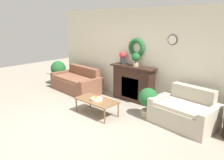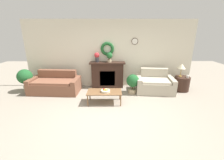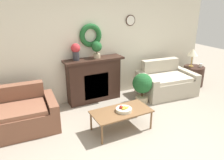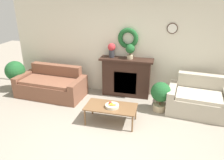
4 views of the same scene
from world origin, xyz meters
name	(u,v)px [view 2 (image 2 of 4)]	position (x,y,z in m)	size (l,w,h in m)	color
ground_plane	(109,119)	(0.00, 0.00, 0.00)	(16.00, 16.00, 0.00)	gray
wall_back	(109,54)	(0.00, 2.63, 1.36)	(6.80, 0.18, 2.70)	beige
fireplace	(107,75)	(-0.09, 2.42, 0.54)	(1.42, 0.41, 1.07)	#331E16
couch_left	(55,85)	(-2.09, 1.91, 0.29)	(1.89, 1.01, 0.80)	brown
loveseat_right	(155,84)	(1.75, 1.94, 0.30)	(1.48, 1.07, 0.85)	#B2A893
coffee_table	(104,92)	(-0.15, 0.97, 0.37)	(1.11, 0.57, 0.40)	brown
fruit_bowl	(105,91)	(-0.12, 0.94, 0.44)	(0.30, 0.30, 0.12)	beige
side_table_by_loveseat	(182,84)	(2.86, 2.05, 0.28)	(0.58, 0.58, 0.56)	#331E16
table_lamp	(182,66)	(2.79, 2.10, 0.96)	(0.29, 0.29, 0.51)	#B28E42
mug	(188,76)	(2.99, 1.94, 0.60)	(0.09, 0.09, 0.10)	silver
vase_on_mantel_left	(97,57)	(-0.50, 2.43, 1.29)	(0.21, 0.21, 0.38)	#2D2D33
potted_plant_on_mantel	(110,56)	(0.00, 2.41, 1.30)	(0.24, 0.24, 0.39)	tan
potted_plant_floor_by_couch	(25,77)	(-3.23, 1.96, 0.58)	(0.56, 0.56, 0.89)	tan
potted_plant_floor_by_loveseat	(133,82)	(0.87, 1.76, 0.45)	(0.48, 0.48, 0.74)	tan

